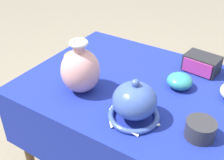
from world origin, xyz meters
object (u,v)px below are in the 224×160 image
Objects in this scene: bowl_shallow_teal at (180,81)px; bowl_shallow_ochre at (74,57)px; vase_dome_bell at (134,103)px; mosaic_tile_box at (202,64)px; vase_tall_bulbous at (81,70)px; pot_squat_charcoal at (200,129)px.

bowl_shallow_teal is 0.55m from bowl_shallow_ochre.
bowl_shallow_teal is at bearing 76.59° from vase_dome_bell.
mosaic_tile_box is at bearing 79.16° from bowl_shallow_teal.
bowl_shallow_teal is (0.36, 0.25, -0.07)m from vase_tall_bulbous.
mosaic_tile_box is 1.56× the size of bowl_shallow_ochre.
mosaic_tile_box is 1.61× the size of pot_squat_charcoal.
bowl_shallow_teal is 1.06× the size of pot_squat_charcoal.
vase_tall_bulbous is 0.45m from bowl_shallow_teal.
vase_dome_bell reaches higher than bowl_shallow_ochre.
vase_dome_bell is 0.31m from bowl_shallow_teal.
mosaic_tile_box is 1.52× the size of bowl_shallow_teal.
bowl_shallow_ochre is (-0.55, -0.07, -0.01)m from bowl_shallow_teal.
bowl_shallow_ochre is (-0.59, -0.26, -0.01)m from mosaic_tile_box.
bowl_shallow_ochre is (-0.73, 0.19, -0.01)m from pot_squat_charcoal.
pot_squat_charcoal is at bearing -66.20° from mosaic_tile_box.
vase_tall_bulbous reaches higher than vase_dome_bell.
vase_tall_bulbous reaches higher than bowl_shallow_teal.
mosaic_tile_box is (0.11, 0.49, -0.03)m from vase_dome_bell.
vase_tall_bulbous is 0.60m from mosaic_tile_box.
mosaic_tile_box is at bearing 77.60° from vase_dome_bell.
pot_squat_charcoal is (0.25, 0.04, -0.04)m from vase_dome_bell.
pot_squat_charcoal reaches higher than bowl_shallow_ochre.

